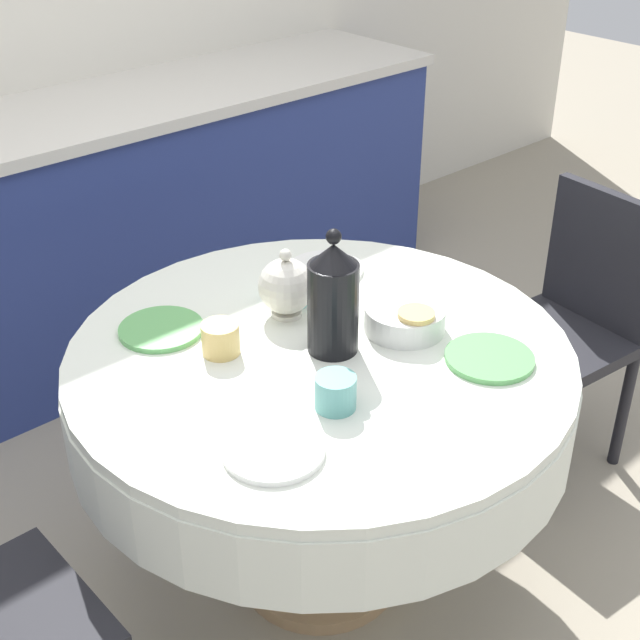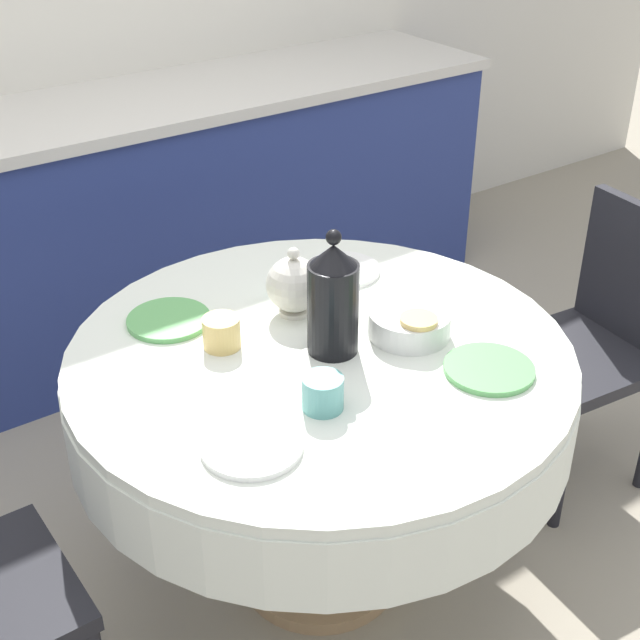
# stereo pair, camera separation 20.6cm
# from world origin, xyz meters

# --- Properties ---
(ground_plane) EXTENTS (12.00, 12.00, 0.00)m
(ground_plane) POSITION_xyz_m (0.00, 0.00, 0.00)
(ground_plane) COLOR #9E937F
(kitchen_counter) EXTENTS (3.24, 0.64, 0.95)m
(kitchen_counter) POSITION_xyz_m (0.00, 1.43, 0.47)
(kitchen_counter) COLOR navy
(kitchen_counter) RESTS_ON ground_plane
(dining_table) EXTENTS (1.21, 1.21, 0.74)m
(dining_table) POSITION_xyz_m (0.00, 0.00, 0.61)
(dining_table) COLOR tan
(dining_table) RESTS_ON ground_plane
(chair_left) EXTENTS (0.44, 0.44, 0.87)m
(chair_left) POSITION_xyz_m (0.94, -0.09, 0.49)
(chair_left) COLOR black
(chair_left) RESTS_ON ground_plane
(plate_near_left) EXTENTS (0.21, 0.21, 0.01)m
(plate_near_left) POSITION_xyz_m (-0.32, -0.23, 0.74)
(plate_near_left) COLOR white
(plate_near_left) RESTS_ON dining_table
(cup_near_left) EXTENTS (0.09, 0.09, 0.08)m
(cup_near_left) POSITION_xyz_m (-0.13, -0.19, 0.78)
(cup_near_left) COLOR #5BA39E
(cup_near_left) RESTS_ON dining_table
(plate_near_right) EXTENTS (0.21, 0.21, 0.01)m
(plate_near_right) POSITION_xyz_m (0.26, -0.30, 0.74)
(plate_near_right) COLOR #5BA85B
(plate_near_right) RESTS_ON dining_table
(cup_near_right) EXTENTS (0.09, 0.09, 0.08)m
(cup_near_right) POSITION_xyz_m (0.20, -0.12, 0.78)
(cup_near_right) COLOR #DBB766
(cup_near_right) RESTS_ON dining_table
(plate_far_left) EXTENTS (0.21, 0.21, 0.01)m
(plate_far_left) POSITION_xyz_m (-0.24, 0.32, 0.74)
(plate_far_left) COLOR #5BA85B
(plate_far_left) RESTS_ON dining_table
(cup_far_left) EXTENTS (0.09, 0.09, 0.08)m
(cup_far_left) POSITION_xyz_m (-0.18, 0.14, 0.78)
(cup_far_left) COLOR #DBB766
(cup_far_left) RESTS_ON dining_table
(plate_far_right) EXTENTS (0.21, 0.21, 0.01)m
(plate_far_right) POSITION_xyz_m (0.27, 0.29, 0.74)
(plate_far_right) COLOR white
(plate_far_right) RESTS_ON dining_table
(cup_far_right) EXTENTS (0.09, 0.09, 0.08)m
(cup_far_right) POSITION_xyz_m (0.09, 0.21, 0.78)
(cup_far_right) COLOR #5BA39E
(cup_far_right) RESTS_ON dining_table
(coffee_carafe) EXTENTS (0.12, 0.12, 0.31)m
(coffee_carafe) POSITION_xyz_m (0.02, -0.02, 0.87)
(coffee_carafe) COLOR black
(coffee_carafe) RESTS_ON dining_table
(teapot) EXTENTS (0.19, 0.14, 0.18)m
(teapot) POSITION_xyz_m (0.05, 0.18, 0.82)
(teapot) COLOR silver
(teapot) RESTS_ON dining_table
(fruit_bowl) EXTENTS (0.20, 0.20, 0.06)m
(fruit_bowl) POSITION_xyz_m (0.21, -0.07, 0.77)
(fruit_bowl) COLOR silver
(fruit_bowl) RESTS_ON dining_table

